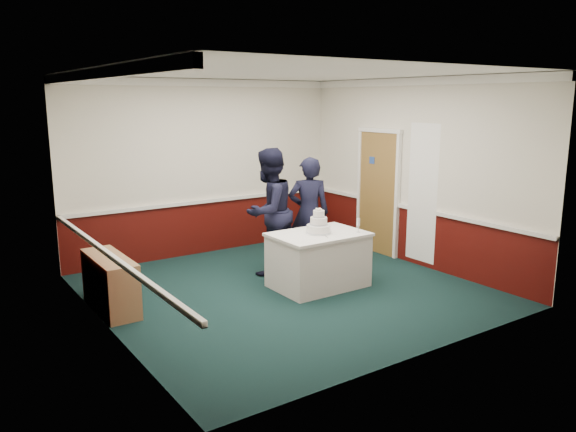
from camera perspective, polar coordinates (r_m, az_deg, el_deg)
ground at (r=8.04m, az=-0.11°, el=-7.54°), size 5.00×5.00×0.00m
room_shell at (r=8.17m, az=-2.08°, el=6.91°), size 5.00×5.00×3.00m
sideboard at (r=7.58m, az=-17.58°, el=-6.51°), size 0.41×1.20×0.70m
cake_table at (r=8.10m, az=3.09°, el=-4.43°), size 1.32×0.92×0.79m
wedding_cake at (r=7.97m, az=3.13°, el=-0.98°), size 0.35×0.35×0.36m
cake_knife at (r=7.82m, az=3.84°, el=-2.04°), size 0.09×0.21×0.00m
champagne_flute at (r=8.06m, az=7.17°, el=-0.70°), size 0.05×0.05×0.21m
person_man at (r=8.59m, az=-1.98°, el=0.45°), size 1.15×1.03×1.94m
person_woman at (r=8.88m, az=2.13°, el=0.30°), size 0.78×0.70×1.78m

